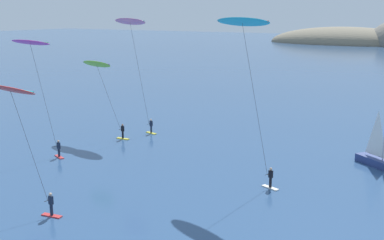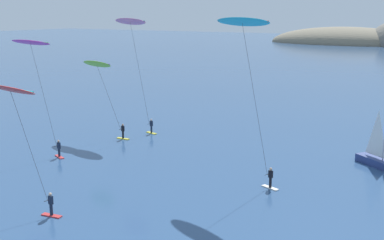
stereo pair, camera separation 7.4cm
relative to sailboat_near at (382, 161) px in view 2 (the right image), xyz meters
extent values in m
ellipsoid|color=#7A705B|center=(-46.97, 179.32, -0.64)|extent=(68.85, 35.59, 14.84)
cube|color=navy|center=(-0.25, 0.18, -0.29)|extent=(4.72, 3.93, 0.70)
pyramid|color=white|center=(-0.74, 0.53, 2.38)|extent=(1.51, 1.11, 4.25)
cylinder|color=#A5A5AD|center=(-0.74, 0.53, 0.31)|extent=(1.51, 1.11, 0.08)
cube|color=red|center=(-27.38, -12.67, -0.60)|extent=(1.54, 0.96, 0.08)
cylinder|color=#192338|center=(-27.38, -12.67, -0.16)|extent=(0.22, 0.22, 0.80)
cube|color=#192338|center=(-27.38, -12.67, 0.54)|extent=(0.37, 0.25, 0.60)
sphere|color=tan|center=(-27.38, -12.67, 0.96)|extent=(0.22, 0.22, 0.22)
cylinder|color=black|center=(-27.72, -12.62, 0.42)|extent=(0.12, 0.55, 0.04)
ellipsoid|color=#D62D9E|center=(-30.93, -12.16, 10.22)|extent=(6.30, 2.14, 0.70)
cylinder|color=#28D160|center=(-30.93, -12.16, 10.27)|extent=(5.83, 1.00, 0.16)
cylinder|color=#333338|center=(-29.33, -12.39, 5.27)|extent=(3.23, 0.49, 9.71)
cube|color=red|center=(-17.56, -22.84, -0.60)|extent=(1.54, 0.63, 0.08)
cylinder|color=#192338|center=(-17.56, -22.84, -0.16)|extent=(0.22, 0.22, 0.80)
cube|color=#192338|center=(-17.56, -22.84, 0.54)|extent=(0.36, 0.24, 0.60)
sphere|color=beige|center=(-17.56, -22.84, 0.96)|extent=(0.22, 0.22, 0.22)
cylinder|color=black|center=(-17.91, -22.80, 0.42)|extent=(0.11, 0.55, 0.04)
ellipsoid|color=red|center=(-21.41, -22.36, 7.80)|extent=(5.87, 1.87, 0.75)
cylinder|color=#23D6DB|center=(-21.41, -22.36, 7.85)|extent=(5.46, 0.84, 0.16)
cylinder|color=#333338|center=(-19.66, -22.58, 4.06)|extent=(3.52, 0.46, 7.29)
cube|color=yellow|center=(-26.45, -4.09, -0.60)|extent=(1.52, 0.47, 0.08)
cylinder|color=black|center=(-26.45, -4.09, -0.16)|extent=(0.22, 0.22, 0.80)
cube|color=black|center=(-26.45, -4.09, 0.54)|extent=(0.36, 0.24, 0.60)
sphere|color=#9E7051|center=(-26.45, -4.09, 0.96)|extent=(0.22, 0.22, 0.22)
cylinder|color=black|center=(-26.80, -4.04, 0.42)|extent=(0.11, 0.55, 0.04)
ellipsoid|color=#8CD12D|center=(-30.32, -3.57, 7.40)|extent=(4.54, 1.79, 0.95)
cylinder|color=#722DD1|center=(-30.32, -3.57, 7.45)|extent=(4.18, 0.71, 0.16)
cylinder|color=#333338|center=(-28.56, -3.81, 3.86)|extent=(3.55, 0.50, 6.90)
cube|color=silver|center=(-6.70, -10.05, -0.60)|extent=(1.55, 0.86, 0.08)
cylinder|color=black|center=(-6.70, -10.05, -0.16)|extent=(0.22, 0.22, 0.80)
cube|color=black|center=(-6.70, -10.05, 0.54)|extent=(0.39, 0.30, 0.60)
sphere|color=tan|center=(-6.70, -10.05, 0.96)|extent=(0.22, 0.22, 0.22)
cylinder|color=black|center=(-7.03, -9.94, 0.42)|extent=(0.21, 0.53, 0.04)
ellipsoid|color=#23B2C6|center=(-9.98, -8.96, 12.32)|extent=(5.72, 2.84, 0.87)
cylinder|color=#DB4C38|center=(-9.98, -8.96, 12.37)|extent=(5.15, 1.85, 0.16)
cylinder|color=#333338|center=(-8.50, -9.45, 6.32)|extent=(2.98, 1.01, 11.81)
cube|color=yellow|center=(-25.24, -0.41, -0.60)|extent=(1.55, 0.77, 0.08)
cylinder|color=#192338|center=(-25.24, -0.41, -0.16)|extent=(0.22, 0.22, 0.80)
cube|color=#192338|center=(-25.24, -0.41, 0.54)|extent=(0.37, 0.26, 0.60)
sphere|color=beige|center=(-25.24, -0.41, 0.96)|extent=(0.22, 0.22, 0.22)
cylinder|color=black|center=(-25.58, -0.35, 0.42)|extent=(0.14, 0.55, 0.04)
ellipsoid|color=pink|center=(-28.34, 0.14, 12.04)|extent=(5.12, 2.27, 0.94)
cylinder|color=#14895B|center=(-28.34, 0.14, 12.09)|extent=(4.66, 0.99, 0.16)
cylinder|color=#333338|center=(-26.96, -0.10, 6.18)|extent=(2.79, 0.52, 11.52)
camera|label=1|loc=(6.53, -44.33, 13.05)|focal=45.00mm
camera|label=2|loc=(6.59, -44.29, 13.05)|focal=45.00mm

